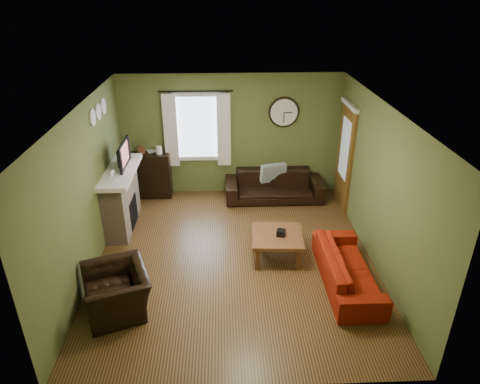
{
  "coord_description": "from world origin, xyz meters",
  "views": [
    {
      "loc": [
        -0.17,
        -6.04,
        4.26
      ],
      "look_at": [
        0.1,
        0.4,
        1.05
      ],
      "focal_mm": 32.0,
      "sensor_mm": 36.0,
      "label": 1
    }
  ],
  "objects_px": {
    "bookshelf": "(152,175)",
    "sofa_brown": "(274,186)",
    "coffee_table": "(277,246)",
    "sofa_red": "(347,268)",
    "armchair": "(117,291)"
  },
  "relations": [
    {
      "from": "sofa_brown",
      "to": "sofa_red",
      "type": "relative_size",
      "value": 1.11
    },
    {
      "from": "sofa_brown",
      "to": "coffee_table",
      "type": "height_order",
      "value": "sofa_brown"
    },
    {
      "from": "sofa_red",
      "to": "coffee_table",
      "type": "bearing_deg",
      "value": 53.79
    },
    {
      "from": "sofa_red",
      "to": "armchair",
      "type": "relative_size",
      "value": 1.92
    },
    {
      "from": "bookshelf",
      "to": "coffee_table",
      "type": "xyz_separation_m",
      "value": [
        2.43,
        -2.41,
        -0.27
      ]
    },
    {
      "from": "armchair",
      "to": "coffee_table",
      "type": "xyz_separation_m",
      "value": [
        2.41,
        1.18,
        -0.09
      ]
    },
    {
      "from": "bookshelf",
      "to": "coffee_table",
      "type": "distance_m",
      "value": 3.43
    },
    {
      "from": "bookshelf",
      "to": "sofa_brown",
      "type": "distance_m",
      "value": 2.65
    },
    {
      "from": "bookshelf",
      "to": "sofa_brown",
      "type": "relative_size",
      "value": 0.47
    },
    {
      "from": "sofa_brown",
      "to": "coffee_table",
      "type": "xyz_separation_m",
      "value": [
        -0.2,
        -2.18,
        -0.08
      ]
    },
    {
      "from": "coffee_table",
      "to": "sofa_red",
      "type": "bearing_deg",
      "value": -36.21
    },
    {
      "from": "armchair",
      "to": "coffee_table",
      "type": "distance_m",
      "value": 2.69
    },
    {
      "from": "sofa_brown",
      "to": "bookshelf",
      "type": "bearing_deg",
      "value": 175.01
    },
    {
      "from": "bookshelf",
      "to": "coffee_table",
      "type": "relative_size",
      "value": 1.18
    },
    {
      "from": "bookshelf",
      "to": "sofa_brown",
      "type": "xyz_separation_m",
      "value": [
        2.63,
        -0.23,
        -0.19
      ]
    }
  ]
}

